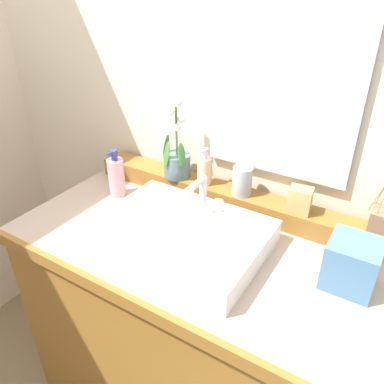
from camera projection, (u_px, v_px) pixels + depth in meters
The scene contains 13 objects.
wall_back at pixel (260, 92), 1.32m from camera, with size 3.15×0.20×2.44m, color beige.
vanity_cabinet at pixel (197, 333), 1.42m from camera, with size 1.19×0.61×0.85m.
back_ledge at pixel (232, 199), 1.36m from camera, with size 1.12×0.10×0.07m, color brown.
sink_basin at pixel (180, 237), 1.16m from camera, with size 0.50×0.37×0.28m.
soap_bar at pixel (163, 195), 1.28m from camera, with size 0.07×0.04×0.02m, color beige.
potted_plant at pixel (177, 158), 1.40m from camera, with size 0.13×0.11×0.30m.
soap_dispenser at pixel (204, 170), 1.36m from camera, with size 0.05×0.05×0.14m.
tumbler_cup at pixel (242, 181), 1.30m from camera, with size 0.07×0.07×0.10m, color #9BA0A6.
reed_diffuser at pixel (384, 221), 1.11m from camera, with size 0.09×0.10×0.25m.
trinket_box at pixel (300, 200), 1.21m from camera, with size 0.07×0.06×0.08m, color tan.
lotion_bottle at pixel (116, 176), 1.42m from camera, with size 0.06×0.06×0.18m.
tissue_box at pixel (352, 264), 1.01m from camera, with size 0.13×0.13×0.14m, color teal.
mirror at pixel (282, 93), 1.16m from camera, with size 0.48×0.02×0.53m, color silver.
Camera 1 is at (0.49, -0.83, 1.58)m, focal length 35.98 mm.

